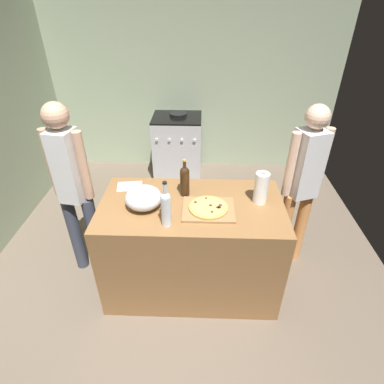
{
  "coord_description": "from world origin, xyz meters",
  "views": [
    {
      "loc": [
        0.27,
        -1.27,
        2.34
      ],
      "look_at": [
        0.2,
        0.83,
        0.96
      ],
      "focal_mm": 28.94,
      "sensor_mm": 36.0,
      "label": 1
    }
  ],
  "objects_px": {
    "pizza": "(208,207)",
    "wine_bottle_dark": "(185,180)",
    "stove": "(178,147)",
    "wine_bottle_green": "(166,207)",
    "person_in_stripes": "(73,186)",
    "mixing_bowl": "(144,198)",
    "paper_towel_roll": "(261,188)",
    "person_in_red": "(303,182)"
  },
  "relations": [
    {
      "from": "wine_bottle_dark",
      "to": "person_in_red",
      "type": "distance_m",
      "value": 1.05
    },
    {
      "from": "mixing_bowl",
      "to": "stove",
      "type": "height_order",
      "value": "mixing_bowl"
    },
    {
      "from": "pizza",
      "to": "paper_towel_roll",
      "type": "distance_m",
      "value": 0.44
    },
    {
      "from": "mixing_bowl",
      "to": "person_in_stripes",
      "type": "relative_size",
      "value": 0.17
    },
    {
      "from": "paper_towel_roll",
      "to": "wine_bottle_dark",
      "type": "bearing_deg",
      "value": 172.14
    },
    {
      "from": "paper_towel_roll",
      "to": "wine_bottle_green",
      "type": "height_order",
      "value": "wine_bottle_green"
    },
    {
      "from": "wine_bottle_green",
      "to": "stove",
      "type": "xyz_separation_m",
      "value": [
        -0.1,
        2.3,
        -0.61
      ]
    },
    {
      "from": "pizza",
      "to": "stove",
      "type": "bearing_deg",
      "value": 100.87
    },
    {
      "from": "wine_bottle_dark",
      "to": "stove",
      "type": "xyz_separation_m",
      "value": [
        -0.21,
        1.91,
        -0.6
      ]
    },
    {
      "from": "pizza",
      "to": "wine_bottle_dark",
      "type": "xyz_separation_m",
      "value": [
        -0.19,
        0.22,
        0.11
      ]
    },
    {
      "from": "paper_towel_roll",
      "to": "wine_bottle_dark",
      "type": "relative_size",
      "value": 0.82
    },
    {
      "from": "paper_towel_roll",
      "to": "stove",
      "type": "relative_size",
      "value": 0.28
    },
    {
      "from": "pizza",
      "to": "mixing_bowl",
      "type": "height_order",
      "value": "mixing_bowl"
    },
    {
      "from": "person_in_stripes",
      "to": "wine_bottle_dark",
      "type": "bearing_deg",
      "value": -1.42
    },
    {
      "from": "wine_bottle_green",
      "to": "wine_bottle_dark",
      "type": "distance_m",
      "value": 0.41
    },
    {
      "from": "wine_bottle_dark",
      "to": "mixing_bowl",
      "type": "bearing_deg",
      "value": -148.43
    },
    {
      "from": "mixing_bowl",
      "to": "paper_towel_roll",
      "type": "distance_m",
      "value": 0.92
    },
    {
      "from": "mixing_bowl",
      "to": "person_in_stripes",
      "type": "distance_m",
      "value": 0.68
    },
    {
      "from": "pizza",
      "to": "paper_towel_roll",
      "type": "relative_size",
      "value": 1.14
    },
    {
      "from": "stove",
      "to": "wine_bottle_green",
      "type": "bearing_deg",
      "value": -87.4
    },
    {
      "from": "pizza",
      "to": "stove",
      "type": "relative_size",
      "value": 0.32
    },
    {
      "from": "person_in_red",
      "to": "paper_towel_roll",
      "type": "bearing_deg",
      "value": -145.78
    },
    {
      "from": "pizza",
      "to": "mixing_bowl",
      "type": "bearing_deg",
      "value": 176.79
    },
    {
      "from": "mixing_bowl",
      "to": "paper_towel_roll",
      "type": "xyz_separation_m",
      "value": [
        0.91,
        0.11,
        0.04
      ]
    },
    {
      "from": "pizza",
      "to": "paper_towel_roll",
      "type": "xyz_separation_m",
      "value": [
        0.41,
        0.13,
        0.1
      ]
    },
    {
      "from": "stove",
      "to": "person_in_stripes",
      "type": "relative_size",
      "value": 0.56
    },
    {
      "from": "wine_bottle_green",
      "to": "wine_bottle_dark",
      "type": "relative_size",
      "value": 1.11
    },
    {
      "from": "pizza",
      "to": "person_in_stripes",
      "type": "xyz_separation_m",
      "value": [
        -1.14,
        0.24,
        0.02
      ]
    },
    {
      "from": "person_in_stripes",
      "to": "person_in_red",
      "type": "bearing_deg",
      "value": 5.14
    },
    {
      "from": "paper_towel_roll",
      "to": "person_in_red",
      "type": "height_order",
      "value": "person_in_red"
    },
    {
      "from": "wine_bottle_green",
      "to": "wine_bottle_dark",
      "type": "xyz_separation_m",
      "value": [
        0.11,
        0.39,
        -0.01
      ]
    },
    {
      "from": "mixing_bowl",
      "to": "stove",
      "type": "xyz_separation_m",
      "value": [
        0.09,
        2.1,
        -0.55
      ]
    },
    {
      "from": "paper_towel_roll",
      "to": "person_in_stripes",
      "type": "relative_size",
      "value": 0.16
    },
    {
      "from": "wine_bottle_dark",
      "to": "stove",
      "type": "relative_size",
      "value": 0.35
    },
    {
      "from": "wine_bottle_dark",
      "to": "person_in_stripes",
      "type": "xyz_separation_m",
      "value": [
        -0.95,
        0.02,
        -0.1
      ]
    },
    {
      "from": "pizza",
      "to": "person_in_stripes",
      "type": "bearing_deg",
      "value": 168.06
    },
    {
      "from": "wine_bottle_dark",
      "to": "person_in_stripes",
      "type": "bearing_deg",
      "value": 178.58
    },
    {
      "from": "person_in_red",
      "to": "stove",
      "type": "bearing_deg",
      "value": 125.93
    },
    {
      "from": "stove",
      "to": "pizza",
      "type": "bearing_deg",
      "value": -79.13
    },
    {
      "from": "mixing_bowl",
      "to": "wine_bottle_dark",
      "type": "relative_size",
      "value": 0.88
    },
    {
      "from": "paper_towel_roll",
      "to": "person_in_red",
      "type": "bearing_deg",
      "value": 34.22
    },
    {
      "from": "pizza",
      "to": "paper_towel_roll",
      "type": "height_order",
      "value": "paper_towel_roll"
    }
  ]
}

